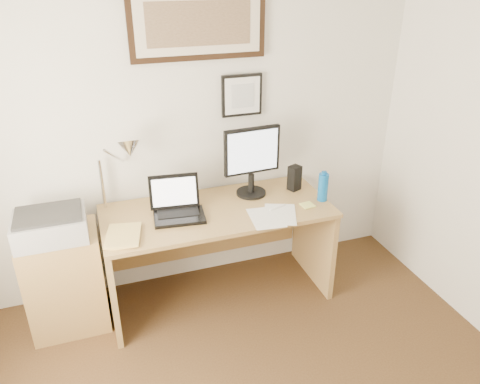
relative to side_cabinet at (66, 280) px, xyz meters
name	(u,v)px	position (x,y,z in m)	size (l,w,h in m)	color
wall_back	(181,127)	(0.92, 0.32, 0.89)	(3.50, 0.02, 2.50)	silver
side_cabinet	(66,280)	(0.00, 0.00, 0.00)	(0.50, 0.40, 0.73)	olive
water_bottle	(323,187)	(1.83, -0.16, 0.49)	(0.07, 0.07, 0.21)	#0C57A7
bottle_cap	(324,173)	(1.83, -0.16, 0.60)	(0.04, 0.04, 0.02)	#0C57A7
speaker	(294,178)	(1.71, 0.07, 0.48)	(0.08, 0.07, 0.19)	black
paper_sheet_a	(266,218)	(1.35, -0.27, 0.39)	(0.21, 0.30, 0.00)	white
paper_sheet_b	(280,214)	(1.46, -0.26, 0.39)	(0.21, 0.30, 0.00)	white
sticky_pad	(307,205)	(1.69, -0.21, 0.39)	(0.09, 0.09, 0.01)	#EAED70
marker_pen	(277,207)	(1.47, -0.18, 0.39)	(0.02, 0.02, 0.14)	white
book	(106,237)	(0.30, -0.19, 0.40)	(0.21, 0.29, 0.02)	#D8B965
desk	(215,232)	(1.07, 0.04, 0.15)	(1.60, 0.70, 0.75)	olive
laptop	(177,207)	(0.79, -0.04, 0.44)	(0.37, 0.33, 0.26)	black
lcd_monitor	(252,158)	(1.38, 0.09, 0.68)	(0.42, 0.22, 0.52)	black
printer	(50,225)	(-0.02, -0.03, 0.45)	(0.44, 0.34, 0.18)	#9E9EA1
desk_lamp	(127,152)	(0.51, 0.13, 0.82)	(0.29, 0.27, 0.53)	silver
picture_large	(198,23)	(1.07, 0.29, 1.59)	(0.92, 0.04, 0.47)	black
picture_small	(242,95)	(1.37, 0.29, 1.09)	(0.30, 0.03, 0.30)	black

